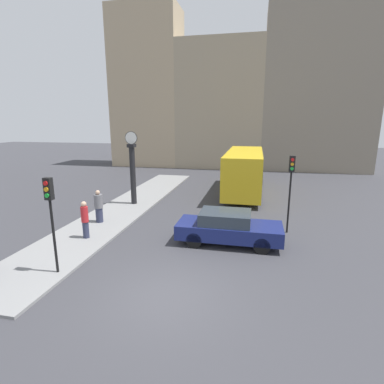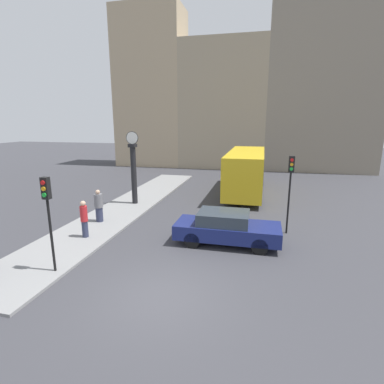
# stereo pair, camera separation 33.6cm
# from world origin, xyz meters

# --- Properties ---
(ground_plane) EXTENTS (120.00, 120.00, 0.00)m
(ground_plane) POSITION_xyz_m (0.00, 0.00, 0.00)
(ground_plane) COLOR #38383D
(sidewalk_corner) EXTENTS (3.15, 22.25, 0.10)m
(sidewalk_corner) POSITION_xyz_m (-5.30, 9.13, 0.05)
(sidewalk_corner) COLOR gray
(sidewalk_corner) RESTS_ON ground_plane
(building_row) EXTENTS (28.86, 5.00, 17.90)m
(building_row) POSITION_xyz_m (-0.04, 27.67, 8.22)
(building_row) COLOR tan
(building_row) RESTS_ON ground_plane
(sedan_car) EXTENTS (4.62, 1.81, 1.48)m
(sedan_car) POSITION_xyz_m (1.54, 4.63, 0.75)
(sedan_car) COLOR navy
(sedan_car) RESTS_ON ground_plane
(bus_distant) EXTENTS (2.56, 9.14, 3.18)m
(bus_distant) POSITION_xyz_m (1.78, 14.49, 1.80)
(bus_distant) COLOR gold
(bus_distant) RESTS_ON ground_plane
(traffic_light_near) EXTENTS (0.26, 0.24, 3.44)m
(traffic_light_near) POSITION_xyz_m (-4.16, 0.51, 2.58)
(traffic_light_near) COLOR black
(traffic_light_near) RESTS_ON sidewalk_corner
(traffic_light_far) EXTENTS (0.26, 0.24, 3.79)m
(traffic_light_far) POSITION_xyz_m (4.27, 6.59, 2.72)
(traffic_light_far) COLOR black
(traffic_light_far) RESTS_ON ground_plane
(street_clock) EXTENTS (0.80, 0.46, 4.64)m
(street_clock) POSITION_xyz_m (-5.08, 9.66, 2.33)
(street_clock) COLOR black
(street_clock) RESTS_ON sidewalk_corner
(pedestrian_grey_jacket) EXTENTS (0.44, 0.44, 1.74)m
(pedestrian_grey_jacket) POSITION_xyz_m (-5.43, 5.81, 0.96)
(pedestrian_grey_jacket) COLOR #2D334C
(pedestrian_grey_jacket) RESTS_ON sidewalk_corner
(pedestrian_red_top) EXTENTS (0.33, 0.33, 1.74)m
(pedestrian_red_top) POSITION_xyz_m (-4.92, 3.66, 0.99)
(pedestrian_red_top) COLOR #2D334C
(pedestrian_red_top) RESTS_ON sidewalk_corner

